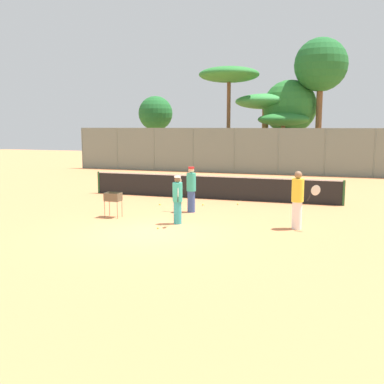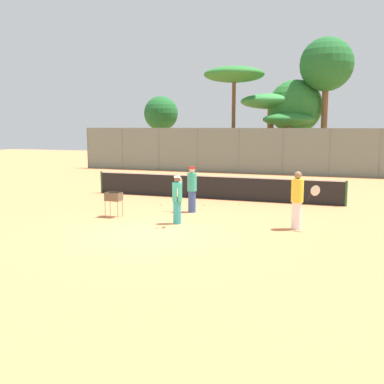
# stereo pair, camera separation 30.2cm
# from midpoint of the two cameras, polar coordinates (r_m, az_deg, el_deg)

# --- Properties ---
(ground_plane) EXTENTS (80.00, 80.00, 0.00)m
(ground_plane) POSITION_cam_midpoint_polar(r_m,az_deg,el_deg) (14.06, -4.89, -5.15)
(ground_plane) COLOR #D37F4C
(tennis_net) EXTENTS (11.57, 0.10, 1.07)m
(tennis_net) POSITION_cam_midpoint_polar(r_m,az_deg,el_deg) (20.34, 3.06, 0.67)
(tennis_net) COLOR #26592D
(tennis_net) RESTS_ON ground_plane
(back_fence) EXTENTS (27.42, 0.08, 3.15)m
(back_fence) POSITION_cam_midpoint_polar(r_m,az_deg,el_deg) (31.28, 8.95, 5.15)
(back_fence) COLOR slate
(back_fence) RESTS_ON ground_plane
(tree_0) EXTENTS (4.57, 4.57, 7.70)m
(tree_0) POSITION_cam_midpoint_polar(r_m,az_deg,el_deg) (35.06, 5.62, 14.49)
(tree_0) COLOR brown
(tree_0) RESTS_ON ground_plane
(tree_1) EXTENTS (4.18, 4.18, 6.85)m
(tree_1) POSITION_cam_midpoint_polar(r_m,az_deg,el_deg) (36.54, 13.21, 10.45)
(tree_1) COLOR brown
(tree_1) RESTS_ON ground_plane
(tree_2) EXTENTS (4.82, 4.82, 5.81)m
(tree_2) POSITION_cam_midpoint_polar(r_m,az_deg,el_deg) (36.77, 10.23, 11.07)
(tree_2) COLOR brown
(tree_2) RESTS_ON ground_plane
(tree_3) EXTENTS (3.87, 3.87, 4.26)m
(tree_3) POSITION_cam_midpoint_polar(r_m,az_deg,el_deg) (34.99, 12.41, 8.91)
(tree_3) COLOR brown
(tree_3) RESTS_ON ground_plane
(tree_4) EXTENTS (3.92, 3.92, 9.74)m
(tree_4) POSITION_cam_midpoint_polar(r_m,az_deg,el_deg) (35.72, 16.95, 15.10)
(tree_4) COLOR brown
(tree_4) RESTS_ON ground_plane
(tree_5) EXTENTS (2.97, 2.97, 5.86)m
(tree_5) POSITION_cam_midpoint_polar(r_m,az_deg,el_deg) (39.83, -3.74, 9.89)
(tree_5) COLOR brown
(tree_5) RESTS_ON ground_plane
(player_white_outfit) EXTENTS (0.92, 0.36, 1.74)m
(player_white_outfit) POSITION_cam_midpoint_polar(r_m,az_deg,el_deg) (17.14, 0.47, 0.41)
(player_white_outfit) COLOR #334C8C
(player_white_outfit) RESTS_ON ground_plane
(player_red_cap) EXTENTS (0.95, 0.39, 1.87)m
(player_red_cap) POSITION_cam_midpoint_polar(r_m,az_deg,el_deg) (14.68, 13.80, -0.97)
(player_red_cap) COLOR white
(player_red_cap) RESTS_ON ground_plane
(player_yellow_shirt) EXTENTS (0.45, 0.84, 1.63)m
(player_yellow_shirt) POSITION_cam_midpoint_polar(r_m,az_deg,el_deg) (15.08, -1.32, -0.92)
(player_yellow_shirt) COLOR teal
(player_yellow_shirt) RESTS_ON ground_plane
(ball_cart) EXTENTS (0.56, 0.41, 0.90)m
(ball_cart) POSITION_cam_midpoint_polar(r_m,az_deg,el_deg) (16.49, -9.42, -0.85)
(ball_cart) COLOR brown
(ball_cart) RESTS_ON ground_plane
(tennis_ball_0) EXTENTS (0.07, 0.07, 0.07)m
(tennis_ball_0) POSITION_cam_midpoint_polar(r_m,az_deg,el_deg) (19.00, 6.47, -1.52)
(tennis_ball_0) COLOR #D1E54C
(tennis_ball_0) RESTS_ON ground_plane
(tennis_ball_1) EXTENTS (0.07, 0.07, 0.07)m
(tennis_ball_1) POSITION_cam_midpoint_polar(r_m,az_deg,el_deg) (18.88, -3.47, -1.55)
(tennis_ball_1) COLOR #D1E54C
(tennis_ball_1) RESTS_ON ground_plane
(tennis_ball_2) EXTENTS (0.07, 0.07, 0.07)m
(tennis_ball_2) POSITION_cam_midpoint_polar(r_m,az_deg,el_deg) (14.55, -3.85, -4.55)
(tennis_ball_2) COLOR #D1E54C
(tennis_ball_2) RESTS_ON ground_plane
(tennis_ball_3) EXTENTS (0.07, 0.07, 0.07)m
(tennis_ball_3) POSITION_cam_midpoint_polar(r_m,az_deg,el_deg) (18.74, 2.03, -1.61)
(tennis_ball_3) COLOR #D1E54C
(tennis_ball_3) RESTS_ON ground_plane
(parked_car) EXTENTS (4.20, 1.70, 1.60)m
(parked_car) POSITION_cam_midpoint_polar(r_m,az_deg,el_deg) (34.94, 13.53, 3.84)
(parked_car) COLOR #232328
(parked_car) RESTS_ON ground_plane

